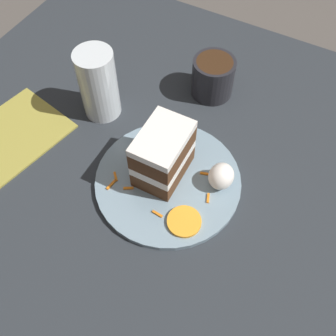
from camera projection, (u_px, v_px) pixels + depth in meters
ground_plane at (144, 200)px, 0.69m from camera, size 6.00×6.00×0.00m
dining_table at (144, 197)px, 0.68m from camera, size 1.02×0.98×0.02m
plate at (168, 181)px, 0.67m from camera, size 0.25×0.25×0.01m
cake_slice at (163, 154)px, 0.64m from camera, size 0.10×0.07×0.10m
cream_dollop at (221, 176)px, 0.65m from camera, size 0.05×0.04×0.05m
orange_garnish at (184, 221)px, 0.62m from camera, size 0.06×0.06×0.01m
carrot_shreds_scatter at (158, 180)px, 0.67m from camera, size 0.15×0.17×0.00m
drinking_glass at (99, 88)px, 0.72m from camera, size 0.07×0.07×0.14m
coffee_mug at (215, 77)px, 0.76m from camera, size 0.08×0.08×0.08m
menu_card at (0, 145)px, 0.72m from camera, size 0.27×0.20×0.00m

